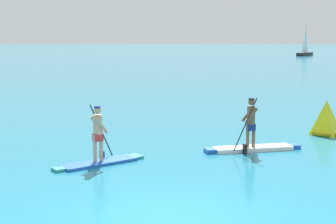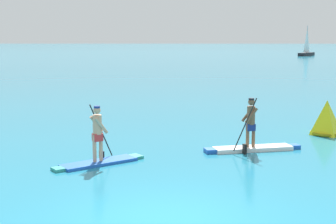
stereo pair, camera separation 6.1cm
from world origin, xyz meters
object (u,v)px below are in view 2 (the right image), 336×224
Objects in this scene: paddleboarder_mid_center at (99,150)px; paddleboarder_far_right at (252,140)px; sailboat_right_horizon at (306,52)px; race_marker_buoy at (326,119)px.

paddleboarder_far_right reaches higher than paddleboarder_mid_center.
paddleboarder_mid_center is at bearing 14.05° from sailboat_right_horizon.
paddleboarder_far_right is 0.58× the size of sailboat_right_horizon.
race_marker_buoy is at bearing 18.59° from sailboat_right_horizon.
paddleboarder_mid_center is 0.45× the size of sailboat_right_horizon.
paddleboarder_far_right is 2.47× the size of race_marker_buoy.
race_marker_buoy is at bearing -7.19° from paddleboarder_mid_center.
race_marker_buoy is at bearing -152.88° from paddleboarder_far_right.
sailboat_right_horizon reaches higher than paddleboarder_far_right.
race_marker_buoy is (3.22, 2.74, 0.24)m from paddleboarder_far_right.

